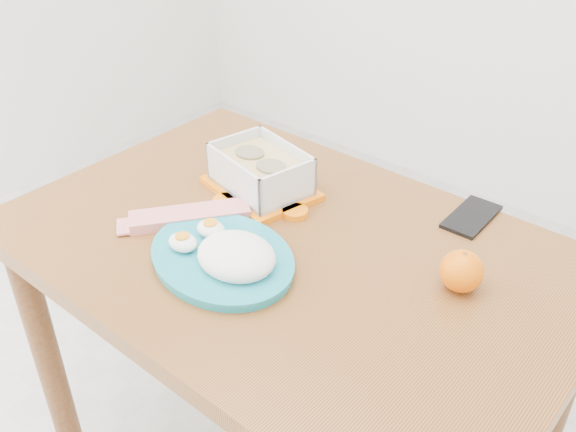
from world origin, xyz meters
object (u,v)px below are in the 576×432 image
Objects in this scene: dining_table at (288,289)px; rice_plate at (226,254)px; orange_fruit at (462,271)px; food_container at (261,172)px; smartphone at (472,217)px.

rice_plate is (-0.04, -0.12, 0.14)m from dining_table.
rice_plate is (-0.35, -0.21, -0.01)m from orange_fruit.
food_container is at bearing 177.18° from orange_fruit.
rice_plate is at bearing -149.04° from orange_fruit.
orange_fruit is at bearing -70.09° from smartphone.
smartphone is (-0.08, 0.21, -0.03)m from orange_fruit.
rice_plate reaches higher than smartphone.
dining_table is at bearing 84.77° from rice_plate.
food_container reaches higher than dining_table.
food_container is at bearing -155.39° from smartphone.
orange_fruit reaches higher than smartphone.
food_container is 3.49× the size of orange_fruit.
food_container is 0.26m from rice_plate.
food_container is at bearing 130.78° from rice_plate.
dining_table is 4.21× the size of food_container.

